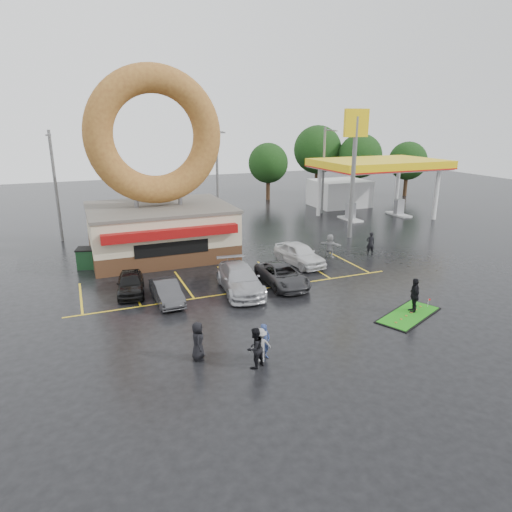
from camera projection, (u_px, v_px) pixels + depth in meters
name	position (u px, v px, depth m)	size (l,w,h in m)	color
ground	(266.00, 313.00, 24.08)	(120.00, 120.00, 0.00)	black
donut_shop	(158.00, 196.00, 33.21)	(10.20, 8.70, 13.50)	#472B19
gas_station	(361.00, 178.00, 48.75)	(12.30, 13.65, 5.90)	silver
shell_sign	(355.00, 150.00, 37.24)	(2.20, 0.36, 10.60)	slate
streetlight_left	(55.00, 184.00, 36.77)	(0.40, 2.21, 9.00)	slate
streetlight_mid	(218.00, 175.00, 42.68)	(0.40, 2.21, 9.00)	slate
streetlight_right	(324.00, 169.00, 47.87)	(0.40, 2.21, 9.00)	slate
tree_far_a	(360.00, 156.00, 58.51)	(5.60, 5.60, 8.00)	#332114
tree_far_b	(408.00, 161.00, 59.08)	(4.90, 4.90, 7.00)	#332114
tree_far_c	(318.00, 150.00, 60.43)	(6.30, 6.30, 9.00)	#332114
tree_far_d	(268.00, 163.00, 56.17)	(4.90, 4.90, 7.00)	#332114
car_black	(131.00, 283.00, 26.61)	(1.50, 3.74, 1.27)	black
car_dgrey	(167.00, 292.00, 25.38)	(1.29, 3.70, 1.22)	#333336
car_silver	(240.00, 279.00, 26.90)	(2.16, 5.30, 1.54)	#A9A9AE
car_grey	(282.00, 275.00, 27.93)	(2.13, 4.63, 1.29)	#323134
car_white	(299.00, 254.00, 31.85)	(1.83, 4.54, 1.55)	silver
person_blue	(265.00, 342.00, 19.31)	(0.59, 0.38, 1.61)	navy
person_blackjkt	(255.00, 348.00, 18.65)	(0.85, 0.66, 1.75)	black
person_hoodie	(260.00, 345.00, 19.08)	(0.98, 0.57, 1.52)	gray
person_bystander	(198.00, 341.00, 19.29)	(0.83, 0.54, 1.69)	black
person_cameraman	(414.00, 295.00, 23.92)	(1.12, 0.47, 1.91)	black
person_walker_near	(330.00, 246.00, 33.46)	(1.64, 0.52, 1.77)	#959598
person_walker_far	(370.00, 243.00, 34.14)	(0.64, 0.42, 1.75)	black
dumpster	(92.00, 258.00, 31.30)	(1.80, 1.20, 1.30)	#183F21
putting_green	(409.00, 315.00, 23.78)	(4.46, 3.30, 0.52)	black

